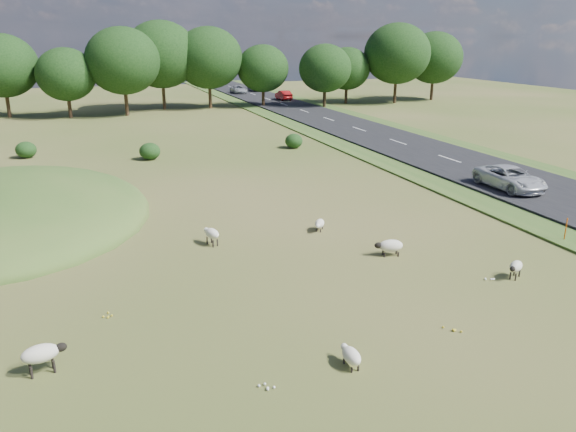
# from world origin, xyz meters

# --- Properties ---
(ground) EXTENTS (160.00, 160.00, 0.00)m
(ground) POSITION_xyz_m (0.00, 20.00, 0.00)
(ground) COLOR #3A551A
(ground) RESTS_ON ground
(mound) EXTENTS (16.00, 20.00, 4.00)m
(mound) POSITION_xyz_m (-12.00, 12.00, 0.00)
(mound) COLOR #33561E
(mound) RESTS_ON ground
(road) EXTENTS (8.00, 150.00, 0.25)m
(road) POSITION_xyz_m (20.00, 30.00, 0.12)
(road) COLOR black
(road) RESTS_ON ground
(treeline) EXTENTS (96.28, 14.66, 11.70)m
(treeline) POSITION_xyz_m (-1.06, 55.44, 6.57)
(treeline) COLOR black
(treeline) RESTS_ON ground
(shrubs) EXTENTS (23.85, 5.78, 1.37)m
(shrubs) POSITION_xyz_m (-1.89, 26.52, 0.67)
(shrubs) COLOR black
(shrubs) RESTS_ON ground
(marker_post) EXTENTS (0.06, 0.06, 1.20)m
(marker_post) POSITION_xyz_m (14.40, -1.45, 0.60)
(marker_post) COLOR #D8590C
(marker_post) RESTS_ON ground
(sheep_0) EXTENTS (0.49, 1.07, 0.62)m
(sheep_0) POSITION_xyz_m (-0.21, -7.82, 0.39)
(sheep_0) COLOR beige
(sheep_0) RESTS_ON ground
(sheep_1) EXTENTS (0.87, 1.05, 0.61)m
(sheep_1) POSITION_xyz_m (3.73, 4.04, 0.38)
(sheep_1) COLOR beige
(sheep_1) RESTS_ON ground
(sheep_2) EXTENTS (1.35, 0.76, 0.94)m
(sheep_2) POSITION_xyz_m (-8.95, -5.06, 0.66)
(sheep_2) COLOR beige
(sheep_2) RESTS_ON ground
(sheep_3) EXTENTS (1.39, 0.82, 0.77)m
(sheep_3) POSITION_xyz_m (5.43, -0.23, 0.49)
(sheep_3) COLOR beige
(sheep_3) RESTS_ON ground
(sheep_4) EXTENTS (1.05, 0.84, 0.75)m
(sheep_4) POSITION_xyz_m (9.05, -4.19, 0.52)
(sheep_4) COLOR beige
(sheep_4) RESTS_ON ground
(sheep_5) EXTENTS (0.78, 1.20, 0.83)m
(sheep_5) POSITION_xyz_m (-1.93, 3.89, 0.58)
(sheep_5) COLOR beige
(sheep_5) RESTS_ON ground
(car_1) EXTENTS (2.35, 5.11, 1.42)m
(car_1) POSITION_xyz_m (18.10, 6.89, 0.96)
(car_1) COLOR silver
(car_1) RESTS_ON road
(car_2) EXTENTS (1.89, 4.64, 1.35)m
(car_2) POSITION_xyz_m (21.90, 77.39, 0.92)
(car_2) COLOR #A0A4A8
(car_2) RESTS_ON road
(car_3) EXTENTS (1.50, 4.30, 1.42)m
(car_3) POSITION_xyz_m (21.90, 61.72, 0.96)
(car_3) COLOR maroon
(car_3) RESTS_ON road
(car_4) EXTENTS (2.13, 4.62, 1.28)m
(car_4) POSITION_xyz_m (18.10, 74.24, 0.89)
(car_4) COLOR #B8BCC1
(car_4) RESTS_ON road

